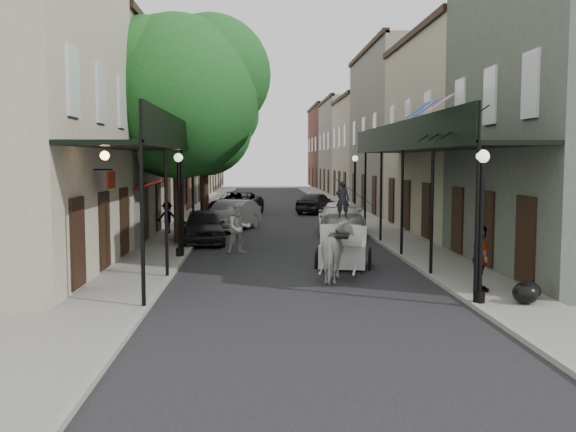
{
  "coord_description": "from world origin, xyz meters",
  "views": [
    {
      "loc": [
        -1.3,
        -17.13,
        3.58
      ],
      "look_at": [
        -0.2,
        5.51,
        1.6
      ],
      "focal_mm": 40.0,
      "sensor_mm": 36.0,
      "label": 1
    }
  ],
  "objects": [
    {
      "name": "gallery_right",
      "position": [
        4.79,
        6.98,
        4.05
      ],
      "size": [
        2.2,
        18.05,
        4.88
      ],
      "color": "black",
      "rests_on": "sidewalk_right"
    },
    {
      "name": "car_right_near",
      "position": [
        2.8,
        14.0,
        0.78
      ],
      "size": [
        2.65,
        5.52,
        1.55
      ],
      "primitive_type": "imported",
      "rotation": [
        0.0,
        0.0,
        3.05
      ],
      "color": "silver",
      "rests_on": "ground"
    },
    {
      "name": "horse",
      "position": [
        1.11,
        1.62,
        0.88
      ],
      "size": [
        1.33,
        2.23,
        1.76
      ],
      "primitive_type": "imported",
      "rotation": [
        0.0,
        0.0,
        2.95
      ],
      "color": "silver",
      "rests_on": "ground"
    },
    {
      "name": "tree_far",
      "position": [
        -4.25,
        24.18,
        5.84
      ],
      "size": [
        6.45,
        6.0,
        8.61
      ],
      "color": "#382619",
      "rests_on": "sidewalk_left"
    },
    {
      "name": "pedestrian_sidewalk_right",
      "position": [
        4.58,
        -0.68,
        1.0
      ],
      "size": [
        0.49,
        1.06,
        1.77
      ],
      "primitive_type": "imported",
      "rotation": [
        0.0,
        0.0,
        1.51
      ],
      "color": "gray",
      "rests_on": "sidewalk_right"
    },
    {
      "name": "building_row_left",
      "position": [
        -8.6,
        30.0,
        5.25
      ],
      "size": [
        5.0,
        80.0,
        10.5
      ],
      "primitive_type": "cube",
      "color": "#BBAE96",
      "rests_on": "ground"
    },
    {
      "name": "car_left_near",
      "position": [
        -3.6,
        10.49,
        0.74
      ],
      "size": [
        2.15,
        4.51,
        1.49
      ],
      "primitive_type": "imported",
      "rotation": [
        0.0,
        0.0,
        0.09
      ],
      "color": "black",
      "rests_on": "ground"
    },
    {
      "name": "sidewalk_left",
      "position": [
        -5.0,
        20.0,
        0.06
      ],
      "size": [
        2.2,
        90.0,
        0.12
      ],
      "primitive_type": "cube",
      "color": "gray",
      "rests_on": "ground"
    },
    {
      "name": "car_right_far",
      "position": [
        2.68,
        25.73,
        0.72
      ],
      "size": [
        3.32,
        4.58,
        1.45
      ],
      "primitive_type": "imported",
      "rotation": [
        0.0,
        0.0,
        2.71
      ],
      "color": "black",
      "rests_on": "ground"
    },
    {
      "name": "car_left_far",
      "position": [
        -2.6,
        24.0,
        0.79
      ],
      "size": [
        3.7,
        6.11,
        1.58
      ],
      "primitive_type": "imported",
      "rotation": [
        0.0,
        0.0,
        -0.2
      ],
      "color": "black",
      "rests_on": "ground"
    },
    {
      "name": "carriage",
      "position": [
        1.64,
        4.31,
        1.14
      ],
      "size": [
        2.08,
        2.83,
        2.94
      ],
      "rotation": [
        0.0,
        0.0,
        -0.19
      ],
      "color": "black",
      "rests_on": "ground"
    },
    {
      "name": "pedestrian_walking",
      "position": [
        -2.0,
        7.37,
        0.98
      ],
      "size": [
        1.14,
        1.01,
        1.96
      ],
      "primitive_type": "imported",
      "rotation": [
        0.0,
        0.0,
        0.33
      ],
      "color": "beige",
      "rests_on": "ground"
    },
    {
      "name": "car_left_mid",
      "position": [
        -2.6,
        15.55,
        0.76
      ],
      "size": [
        3.09,
        4.91,
        1.53
      ],
      "primitive_type": "imported",
      "rotation": [
        0.0,
        0.0,
        -0.34
      ],
      "color": "#A1A2A6",
      "rests_on": "ground"
    },
    {
      "name": "tree_near",
      "position": [
        -4.2,
        10.18,
        6.49
      ],
      "size": [
        7.31,
        6.8,
        9.63
      ],
      "color": "#382619",
      "rests_on": "sidewalk_left"
    },
    {
      "name": "trash_bags",
      "position": [
        5.28,
        -2.03,
        0.37
      ],
      "size": [
        0.89,
        1.04,
        0.53
      ],
      "color": "black",
      "rests_on": "sidewalk_right"
    },
    {
      "name": "lamppost_right_near",
      "position": [
        4.1,
        -2.0,
        2.05
      ],
      "size": [
        0.32,
        0.32,
        3.71
      ],
      "color": "black",
      "rests_on": "sidewalk_right"
    },
    {
      "name": "lamppost_right_far",
      "position": [
        4.1,
        18.0,
        2.05
      ],
      "size": [
        0.32,
        0.32,
        3.71
      ],
      "color": "black",
      "rests_on": "sidewalk_right"
    },
    {
      "name": "lamppost_left",
      "position": [
        -4.1,
        6.0,
        2.05
      ],
      "size": [
        0.32,
        0.32,
        3.71
      ],
      "color": "black",
      "rests_on": "sidewalk_left"
    },
    {
      "name": "road",
      "position": [
        0.0,
        20.0,
        0.01
      ],
      "size": [
        8.0,
        90.0,
        0.01
      ],
      "primitive_type": "cube",
      "color": "black",
      "rests_on": "ground"
    },
    {
      "name": "building_row_right",
      "position": [
        8.6,
        30.0,
        5.25
      ],
      "size": [
        5.0,
        80.0,
        10.5
      ],
      "primitive_type": "cube",
      "color": "gray",
      "rests_on": "ground"
    },
    {
      "name": "ground",
      "position": [
        0.0,
        0.0,
        0.0
      ],
      "size": [
        140.0,
        140.0,
        0.0
      ],
      "primitive_type": "plane",
      "color": "gray",
      "rests_on": "ground"
    },
    {
      "name": "sidewalk_right",
      "position": [
        5.0,
        20.0,
        0.06
      ],
      "size": [
        2.2,
        90.0,
        0.12
      ],
      "primitive_type": "cube",
      "color": "gray",
      "rests_on": "ground"
    },
    {
      "name": "pedestrian_sidewalk_left",
      "position": [
        -5.56,
        13.33,
        0.86
      ],
      "size": [
        1.07,
        0.79,
        1.49
      ],
      "primitive_type": "imported",
      "rotation": [
        0.0,
        0.0,
        3.41
      ],
      "color": "gray",
      "rests_on": "sidewalk_left"
    },
    {
      "name": "gallery_left",
      "position": [
        -4.79,
        6.98,
        4.05
      ],
      "size": [
        2.2,
        18.05,
        4.88
      ],
      "color": "black",
      "rests_on": "sidewalk_left"
    }
  ]
}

